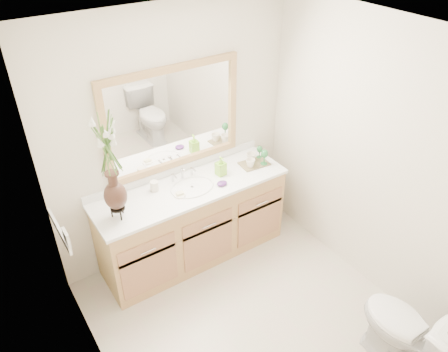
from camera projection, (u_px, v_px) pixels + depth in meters
floor at (254, 322)px, 3.74m from camera, size 2.60×2.60×0.00m
ceiling at (271, 42)px, 2.41m from camera, size 2.40×2.60×0.02m
wall_back at (174, 138)px, 3.98m from camera, size 2.40×0.02×2.40m
wall_front at (420, 348)px, 2.18m from camera, size 2.40×0.02×2.40m
wall_left at (96, 284)px, 2.52m from camera, size 0.02×2.60×2.40m
wall_right at (375, 163)px, 3.63m from camera, size 0.02×2.60×2.40m
vanity at (193, 223)px, 4.22m from camera, size 1.80×0.55×0.80m
counter at (191, 188)px, 3.99m from camera, size 1.84×0.57×0.03m
sink at (192, 192)px, 4.00m from camera, size 0.38×0.34×0.23m
mirror at (173, 119)px, 3.85m from camera, size 1.32×0.04×0.97m
switch_plate at (66, 238)px, 3.18m from camera, size 0.02×0.12×0.12m
toilet at (407, 333)px, 3.22m from camera, size 0.42×0.75×0.74m
flower_vase at (108, 153)px, 3.28m from camera, size 0.22×0.22×0.90m
tumbler at (154, 186)px, 3.90m from camera, size 0.07×0.07×0.10m
soap_dish at (180, 195)px, 3.86m from camera, size 0.10×0.10×0.03m
soap_bottle at (221, 167)px, 4.10m from camera, size 0.09×0.09×0.17m
purple_dish at (222, 183)px, 3.99m from camera, size 0.13×0.12×0.04m
tray at (254, 164)px, 4.29m from camera, size 0.29×0.21×0.01m
mug_left at (250, 163)px, 4.21m from camera, size 0.11×0.11×0.09m
mug_right at (251, 157)px, 4.30m from camera, size 0.13×0.13×0.10m
goblet_front at (264, 154)px, 4.22m from camera, size 0.07×0.07×0.16m
goblet_back at (260, 150)px, 4.34m from camera, size 0.06×0.06×0.13m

